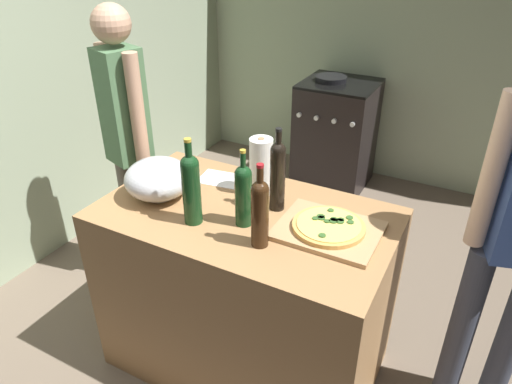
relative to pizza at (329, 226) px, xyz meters
name	(u,v)px	position (x,y,z in m)	size (l,w,h in m)	color
ground_plane	(317,273)	(-0.30, 0.80, -0.93)	(3.97, 3.70, 0.02)	#6B5B4C
kitchen_wall_rear	(404,23)	(-0.30, 2.40, 0.38)	(3.97, 0.10, 2.60)	#99A889
kitchen_wall_left	(85,39)	(-2.04, 0.80, 0.38)	(0.10, 3.70, 2.60)	#99A889
counter	(246,292)	(-0.37, -0.03, -0.48)	(1.26, 0.74, 0.89)	#9E7247
cutting_board	(328,230)	(0.00, 0.00, -0.02)	(0.40, 0.32, 0.02)	tan
pizza	(329,226)	(0.00, 0.00, 0.00)	(0.29, 0.29, 0.03)	tan
mixing_bowl	(158,179)	(-0.77, -0.09, 0.06)	(0.29, 0.29, 0.18)	#B2B2B7
paper_towel_roll	(261,166)	(-0.39, 0.17, 0.10)	(0.10, 0.10, 0.27)	white
wine_bottle_dark	(243,193)	(-0.33, -0.10, 0.11)	(0.07, 0.07, 0.33)	#143819
wine_bottle_clear	(278,173)	(-0.26, 0.07, 0.14)	(0.07, 0.07, 0.37)	black
wine_bottle_amber	(260,211)	(-0.20, -0.20, 0.12)	(0.07, 0.07, 0.34)	#331E0F
wine_bottle_green	(191,186)	(-0.52, -0.19, 0.13)	(0.08, 0.08, 0.37)	#143819
recipe_sheet	(221,179)	(-0.61, 0.18, -0.03)	(0.21, 0.15, 0.00)	white
stove	(336,135)	(-0.64, 2.00, -0.47)	(0.57, 0.58, 0.93)	black
person_in_stripes	(128,139)	(-1.27, 0.27, 0.01)	(0.35, 0.25, 1.64)	slate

